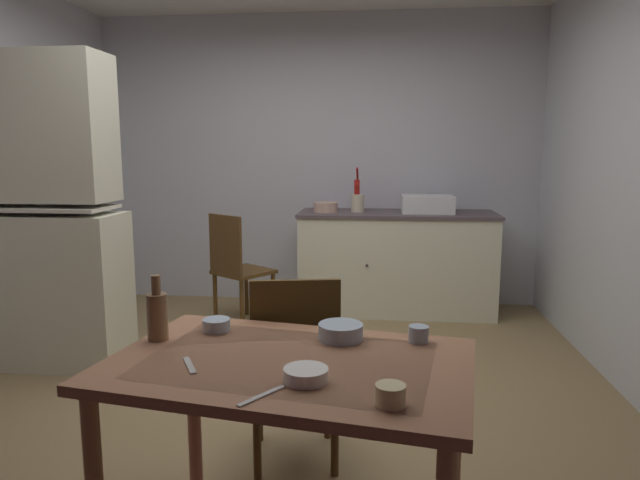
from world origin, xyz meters
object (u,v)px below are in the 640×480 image
at_px(chair_by_counter, 237,267).
at_px(hand_pump, 357,192).
at_px(dining_table, 289,387).
at_px(serving_bowl_wide, 216,325).
at_px(teacup_cream, 419,334).
at_px(hutch_cabinet, 51,224).
at_px(chair_far_side, 295,367).
at_px(sink_basin, 427,204).
at_px(mixing_bowl_counter, 325,207).
at_px(glass_bottle, 157,314).

bearing_deg(chair_by_counter, hand_pump, 32.06).
distance_m(dining_table, serving_bowl_wide, 0.44).
bearing_deg(teacup_cream, dining_table, -152.95).
relative_size(hutch_cabinet, dining_table, 1.57).
distance_m(dining_table, chair_by_counter, 2.80).
height_order(chair_far_side, teacup_cream, chair_far_side).
relative_size(sink_basin, hand_pump, 1.13).
relative_size(hutch_cabinet, hand_pump, 5.23).
xyz_separation_m(mixing_bowl_counter, glass_bottle, (-0.33, -3.00, -0.10)).
bearing_deg(dining_table, hand_pump, 88.35).
bearing_deg(glass_bottle, mixing_bowl_counter, 83.67).
xyz_separation_m(sink_basin, glass_bottle, (-1.22, -3.05, -0.13)).
bearing_deg(teacup_cream, sink_basin, 84.81).
height_order(dining_table, serving_bowl_wide, serving_bowl_wide).
distance_m(mixing_bowl_counter, chair_far_side, 2.59).
height_order(sink_basin, mixing_bowl_counter, sink_basin).
distance_m(serving_bowl_wide, teacup_cream, 0.77).
bearing_deg(serving_bowl_wide, hutch_cabinet, 136.84).
distance_m(hutch_cabinet, teacup_cream, 2.74).
bearing_deg(mixing_bowl_counter, glass_bottle, -96.33).
distance_m(mixing_bowl_counter, teacup_cream, 3.00).
bearing_deg(hand_pump, dining_table, -91.65).
bearing_deg(chair_far_side, chair_by_counter, 110.92).
relative_size(chair_by_counter, teacup_cream, 12.79).
height_order(hand_pump, teacup_cream, hand_pump).
relative_size(hand_pump, serving_bowl_wide, 3.67).
relative_size(serving_bowl_wide, teacup_cream, 1.47).
bearing_deg(teacup_cream, mixing_bowl_counter, 101.87).
xyz_separation_m(chair_far_side, chair_by_counter, (-0.78, 2.05, 0.02)).
relative_size(mixing_bowl_counter, chair_far_side, 0.24).
bearing_deg(sink_basin, teacup_cream, -95.19).
relative_size(mixing_bowl_counter, dining_table, 0.16).
relative_size(teacup_cream, glass_bottle, 0.30).
xyz_separation_m(hand_pump, chair_far_side, (-0.17, -2.64, -0.59)).
distance_m(sink_basin, teacup_cream, 3.00).
bearing_deg(glass_bottle, chair_by_counter, 97.84).
distance_m(chair_far_side, serving_bowl_wide, 0.51).
bearing_deg(hand_pump, glass_bottle, -101.03).
xyz_separation_m(chair_by_counter, teacup_cream, (1.29, -2.43, 0.28)).
relative_size(serving_bowl_wide, glass_bottle, 0.44).
height_order(sink_basin, chair_by_counter, sink_basin).
bearing_deg(dining_table, teacup_cream, 27.05).
relative_size(chair_far_side, chair_by_counter, 0.97).
height_order(dining_table, glass_bottle, glass_bottle).
bearing_deg(teacup_cream, chair_far_side, 142.87).
bearing_deg(hand_pump, hutch_cabinet, -141.65).
xyz_separation_m(mixing_bowl_counter, teacup_cream, (0.62, -2.93, -0.17)).
xyz_separation_m(sink_basin, mixing_bowl_counter, (-0.89, -0.05, -0.03)).
height_order(hutch_cabinet, mixing_bowl_counter, hutch_cabinet).
xyz_separation_m(hutch_cabinet, teacup_cream, (2.29, -1.49, -0.18)).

